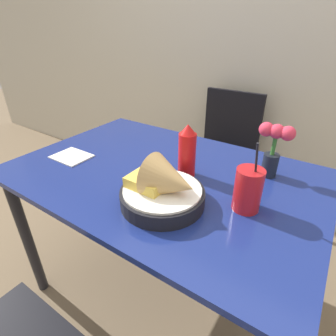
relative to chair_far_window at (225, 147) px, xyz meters
name	(u,v)px	position (x,y,z in m)	size (l,w,h in m)	color
ground_plane	(164,289)	(0.06, -0.84, -0.54)	(12.00, 12.00, 0.00)	#7A664C
wall_window	(261,24)	(0.06, 0.24, 0.76)	(7.00, 0.06, 2.60)	#B7B2A3
dining_table	(163,190)	(0.06, -0.84, 0.12)	(1.27, 0.85, 0.76)	navy
chair_far_window	(225,147)	(0.00, 0.00, 0.00)	(0.40, 0.40, 0.91)	black
food_basket	(165,189)	(0.19, -1.03, 0.28)	(0.29, 0.29, 0.18)	black
ketchup_bottle	(187,152)	(0.15, -0.81, 0.32)	(0.07, 0.07, 0.22)	red
drink_cup	(248,191)	(0.43, -0.89, 0.29)	(0.09, 0.09, 0.25)	red
flower_vase	(274,145)	(0.43, -0.63, 0.35)	(0.13, 0.06, 0.22)	black
napkin	(72,156)	(-0.37, -0.97, 0.22)	(0.17, 0.13, 0.01)	white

